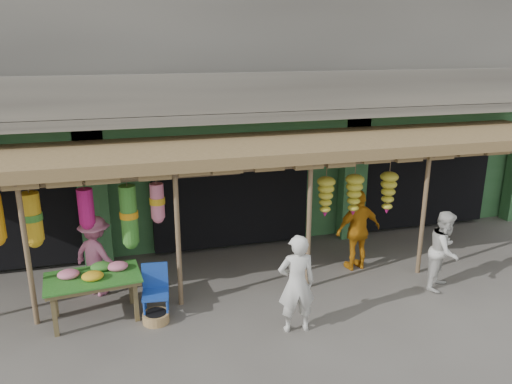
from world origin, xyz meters
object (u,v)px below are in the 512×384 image
object	(u,v)px
person_front	(297,284)
person_right	(444,250)
person_shopper	(96,256)
flower_table	(94,278)
blue_chair	(155,288)
person_vendor	(358,230)

from	to	relation	value
person_front	person_right	bearing A→B (deg)	-163.63
person_shopper	flower_table	bearing A→B (deg)	130.36
flower_table	person_right	distance (m)	6.59
flower_table	blue_chair	xyz separation A→B (m)	(1.02, -0.18, -0.24)
flower_table	person_shopper	size ratio (longest dim) A/B	1.06
person_front	person_vendor	world-z (taller)	person_vendor
person_front	person_right	size ratio (longest dim) A/B	1.09
person_shopper	person_front	bearing A→B (deg)	-173.00
blue_chair	person_vendor	bearing A→B (deg)	16.37
blue_chair	person_vendor	distance (m)	4.39
person_right	person_shopper	distance (m)	6.72
person_vendor	person_shopper	distance (m)	5.32
person_vendor	person_shopper	xyz separation A→B (m)	(-5.31, 0.31, -0.09)
person_front	person_shopper	xyz separation A→B (m)	(-3.24, 2.22, -0.07)
flower_table	person_shopper	world-z (taller)	person_shopper
person_vendor	person_shopper	world-z (taller)	person_vendor
person_front	person_vendor	bearing A→B (deg)	-132.47
person_vendor	flower_table	bearing A→B (deg)	0.84
flower_table	blue_chair	distance (m)	1.07
blue_chair	person_right	bearing A→B (deg)	1.31
person_front	person_shopper	bearing A→B (deg)	-29.65
person_vendor	person_shopper	bearing A→B (deg)	-9.07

